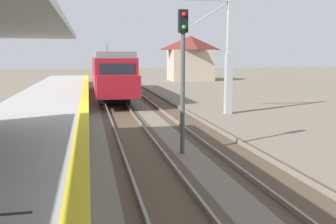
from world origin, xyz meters
TOP-DOWN VIEW (x-y plane):
  - station_platform at (-2.50, 16.00)m, footprint 5.00×80.00m
  - track_pair_nearest_platform at (1.90, 20.00)m, footprint 2.34×120.00m
  - track_pair_middle at (5.30, 20.00)m, footprint 2.34×120.00m
  - approaching_train at (1.90, 36.43)m, footprint 2.93×19.60m
  - rail_signal_post at (3.37, 15.58)m, footprint 0.32×0.34m
  - catenary_pylon_far_side at (8.20, 24.53)m, footprint 5.00×0.40m
  - distant_trackside_house at (14.53, 55.96)m, footprint 6.60×5.28m

SIDE VIEW (x-z plane):
  - track_pair_nearest_platform at x=1.90m, z-range -0.03..0.13m
  - track_pair_middle at x=5.30m, z-range -0.03..0.13m
  - station_platform at x=-2.50m, z-range 0.00..0.90m
  - approaching_train at x=1.90m, z-range -0.20..4.56m
  - rail_signal_post at x=3.37m, z-range 0.59..5.79m
  - distant_trackside_house at x=14.53m, z-range 0.14..6.54m
  - catenary_pylon_far_side at x=8.20m, z-range -0.15..7.35m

